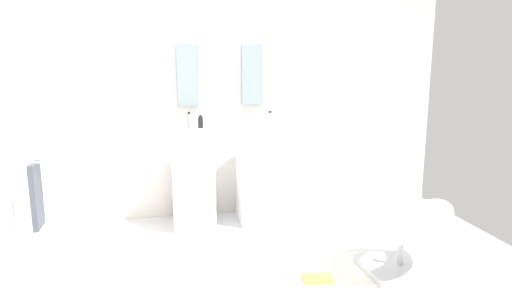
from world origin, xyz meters
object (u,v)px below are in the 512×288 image
object	(u,v)px
coffee_mug	(304,268)
soap_bottle_amber	(271,120)
soap_bottle_grey	(189,120)
soap_bottle_white	(270,121)
pedestal_sink_right	(259,174)
soap_bottle_black	(201,122)
lounge_chair	(402,229)
pedestal_sink_left	(193,177)
magazine_ochre	(318,278)
towel_rack	(33,199)

from	to	relation	value
coffee_mug	soap_bottle_amber	xyz separation A→B (m)	(0.03, 1.24, 0.98)
coffee_mug	soap_bottle_grey	size ratio (longest dim) A/B	0.64
soap_bottle_white	pedestal_sink_right	bearing A→B (deg)	127.56
coffee_mug	soap_bottle_grey	world-z (taller)	soap_bottle_grey
soap_bottle_black	lounge_chair	bearing A→B (deg)	-45.40
pedestal_sink_right	soap_bottle_black	bearing A→B (deg)	169.85
soap_bottle_white	soap_bottle_amber	size ratio (longest dim) A/B	1.12
pedestal_sink_left	magazine_ochre	size ratio (longest dim) A/B	4.83
towel_rack	pedestal_sink_left	bearing A→B (deg)	33.77
towel_rack	pedestal_sink_right	bearing A→B (deg)	23.61
pedestal_sink_left	towel_rack	xyz separation A→B (m)	(-1.25, -0.83, 0.13)
towel_rack	soap_bottle_black	size ratio (longest dim) A/B	7.38
soap_bottle_black	coffee_mug	bearing A→B (deg)	-64.08
soap_bottle_grey	soap_bottle_amber	world-z (taller)	soap_bottle_amber
pedestal_sink_right	towel_rack	size ratio (longest dim) A/B	1.13
pedestal_sink_right	soap_bottle_grey	size ratio (longest dim) A/B	6.77
soap_bottle_black	pedestal_sink_left	bearing A→B (deg)	-133.68
soap_bottle_white	soap_bottle_amber	bearing A→B (deg)	73.41
coffee_mug	soap_bottle_grey	bearing A→B (deg)	118.83
soap_bottle_white	lounge_chair	bearing A→B (deg)	-58.02
towel_rack	soap_bottle_amber	bearing A→B (deg)	22.32
pedestal_sink_right	soap_bottle_white	world-z (taller)	soap_bottle_white
pedestal_sink_right	magazine_ochre	size ratio (longest dim) A/B	4.83
pedestal_sink_right	soap_bottle_amber	distance (m)	0.56
soap_bottle_black	pedestal_sink_right	bearing A→B (deg)	-10.15
towel_rack	magazine_ochre	xyz separation A→B (m)	(2.07, -0.51, -0.61)
pedestal_sink_left	towel_rack	world-z (taller)	pedestal_sink_left
soap_bottle_black	soap_bottle_amber	size ratio (longest dim) A/B	0.80
towel_rack	coffee_mug	bearing A→B (deg)	-11.52
soap_bottle_black	soap_bottle_grey	size ratio (longest dim) A/B	0.81
soap_bottle_black	soap_bottle_amber	bearing A→B (deg)	-8.45
soap_bottle_grey	pedestal_sink_left	bearing A→B (deg)	-84.91
coffee_mug	soap_bottle_black	xyz separation A→B (m)	(-0.65, 1.34, 0.97)
lounge_chair	magazine_ochre	bearing A→B (deg)	-178.56
magazine_ochre	soap_bottle_white	xyz separation A→B (m)	(-0.08, 1.23, 1.03)
soap_bottle_amber	pedestal_sink_right	bearing A→B (deg)	179.62
magazine_ochre	soap_bottle_grey	xyz separation A→B (m)	(-0.84, 1.49, 1.02)
pedestal_sink_right	towel_rack	xyz separation A→B (m)	(-1.91, -0.83, 0.13)
towel_rack	magazine_ochre	world-z (taller)	towel_rack
lounge_chair	soap_bottle_amber	xyz separation A→B (m)	(-0.72, 1.33, 0.69)
pedestal_sink_right	pedestal_sink_left	bearing A→B (deg)	180.00
soap_bottle_white	pedestal_sink_left	bearing A→B (deg)	171.33
towel_rack	soap_bottle_white	world-z (taller)	soap_bottle_white
towel_rack	lounge_chair	bearing A→B (deg)	-10.21
lounge_chair	soap_bottle_grey	size ratio (longest dim) A/B	6.96
magazine_ochre	soap_bottle_amber	bearing A→B (deg)	99.56
soap_bottle_amber	coffee_mug	bearing A→B (deg)	-91.56
pedestal_sink_right	magazine_ochre	bearing A→B (deg)	-82.95
towel_rack	soap_bottle_black	distance (m)	1.68
magazine_ochre	soap_bottle_grey	world-z (taller)	soap_bottle_grey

